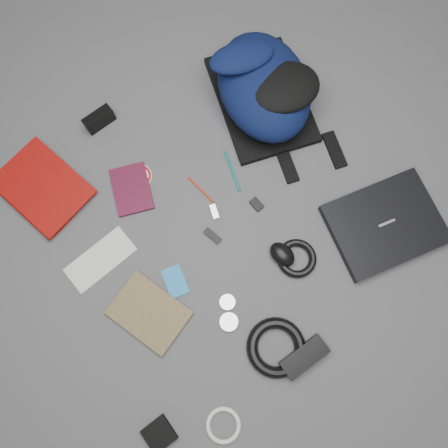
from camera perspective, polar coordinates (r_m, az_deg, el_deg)
ground at (r=1.40m, az=0.00°, el=-0.20°), size 4.00×4.00×0.00m
backpack at (r=1.49m, az=5.22°, el=17.47°), size 0.44×0.53×0.19m
laptop at (r=1.48m, az=20.27°, el=-0.03°), size 0.39×0.34×0.03m
textbook_red at (r=1.54m, az=-25.30°, el=1.44°), size 0.27×0.33×0.03m
comic_book at (r=1.38m, az=-11.85°, el=-14.00°), size 0.22×0.26×0.02m
envelope at (r=1.43m, az=-15.85°, el=-4.49°), size 0.22×0.11×0.00m
dvd_case at (r=1.46m, az=-11.97°, el=4.47°), size 0.17×0.20×0.01m
compact_camera at (r=1.56m, az=-16.00°, el=12.98°), size 0.10×0.04×0.06m
sticker_disc at (r=1.48m, az=-11.02°, el=6.16°), size 0.10×0.10×0.00m
pen_teal at (r=1.45m, az=1.08°, el=6.95°), size 0.05×0.14×0.01m
pen_red at (r=1.43m, az=-3.05°, el=4.50°), size 0.02×0.12×0.01m
id_badge at (r=1.38m, az=-6.39°, el=-7.47°), size 0.08×0.11×0.00m
usb_black at (r=1.39m, az=-1.51°, el=-1.54°), size 0.03×0.06×0.01m
usb_silver at (r=1.41m, az=-1.27°, el=1.63°), size 0.03×0.05×0.01m
key_fob at (r=1.42m, az=4.27°, el=2.59°), size 0.03×0.04×0.01m
mouse at (r=1.37m, az=7.62°, el=-3.96°), size 0.07×0.09×0.05m
headphone_left at (r=1.35m, az=0.65°, el=-12.67°), size 0.07×0.07×0.01m
headphone_right at (r=1.36m, az=0.45°, el=-10.17°), size 0.06×0.06×0.01m
cable_coil at (r=1.39m, az=9.48°, el=-4.45°), size 0.15×0.15×0.02m
power_brick at (r=1.37m, az=10.44°, el=-16.71°), size 0.15×0.07×0.04m
power_cord_coil at (r=1.35m, az=6.82°, el=-15.71°), size 0.20×0.20×0.03m
pouch at (r=1.39m, az=-8.46°, el=-25.53°), size 0.08×0.08×0.02m
white_cable_coil at (r=1.38m, az=-0.08°, el=-24.81°), size 0.12×0.12×0.01m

